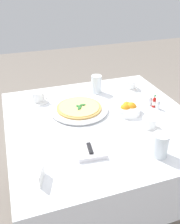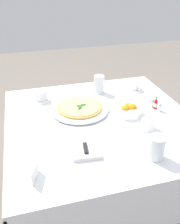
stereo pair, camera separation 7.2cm
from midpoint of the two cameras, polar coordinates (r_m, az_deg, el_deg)
ground_plane at (r=1.92m, az=3.13°, el=-20.94°), size 8.00×8.00×0.00m
dining_table at (r=1.50m, az=3.76°, el=-6.25°), size 1.04×1.04×0.74m
pizza_plate at (r=1.50m, az=-0.99°, el=0.64°), size 0.34×0.34×0.02m
pizza at (r=1.49m, az=-0.99°, el=1.10°), size 0.26×0.26×0.02m
coffee_cup_center_back at (r=1.63m, az=-9.95°, el=3.57°), size 0.13×0.13×0.07m
coffee_cup_left_edge at (r=1.79m, az=11.00°, el=5.74°), size 0.13×0.13×0.06m
coffee_cup_back_corner at (r=1.36m, az=14.53°, el=-2.91°), size 0.13×0.13×0.06m
water_glass_near_right at (r=1.17m, az=16.45°, el=-7.92°), size 0.08×0.08×0.11m
water_glass_right_edge at (r=1.71m, az=3.26°, el=6.08°), size 0.07×0.07×0.12m
napkin_folded at (r=1.21m, az=0.42°, el=-7.37°), size 0.23×0.15×0.02m
dinner_knife at (r=1.21m, az=0.41°, el=-6.77°), size 0.20×0.05×0.01m
citrus_bowl at (r=1.48m, az=10.05°, el=0.42°), size 0.15×0.15×0.07m
hot_sauce_bottle at (r=1.57m, az=15.93°, el=1.78°), size 0.02×0.02×0.08m
salt_shaker at (r=1.59m, az=15.08°, el=1.91°), size 0.03×0.03×0.06m
pepper_shaker at (r=1.56m, az=16.70°, el=1.05°), size 0.03×0.03×0.06m
menu_card at (r=1.05m, az=-10.38°, el=-13.42°), size 0.09×0.03×0.06m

